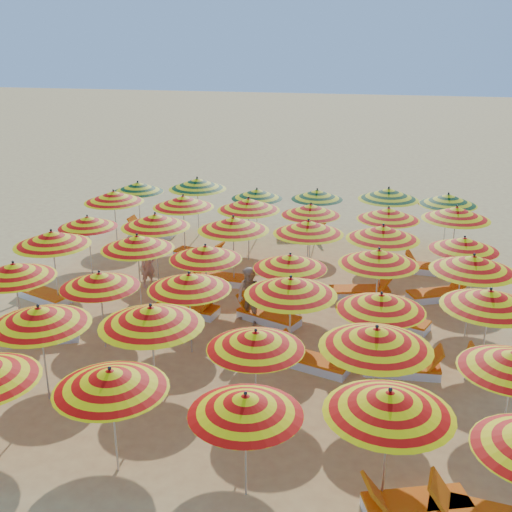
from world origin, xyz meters
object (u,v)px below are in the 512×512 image
at_px(umbrella_9, 256,340).
at_px(umbrella_23, 473,263).
at_px(lounger_10, 394,321).
at_px(umbrella_12, 14,271).
at_px(umbrella_36, 138,187).
at_px(umbrella_40, 388,194).
at_px(lounger_6, 504,375).
at_px(lounger_14, 200,255).
at_px(beachgoer_b, 250,296).
at_px(lounger_0, 413,505).
at_px(umbrella_14, 189,282).
at_px(umbrella_16, 381,302).
at_px(umbrella_18, 52,238).
at_px(umbrella_17, 490,299).
at_px(umbrella_13, 100,280).
at_px(umbrella_8, 151,316).
at_px(lounger_8, 189,308).
at_px(umbrella_29, 464,244).
at_px(lounger_9, 267,316).
at_px(umbrella_37, 197,184).
at_px(lounger_5, 403,368).
at_px(umbrella_3, 246,405).
at_px(lounger_15, 431,269).
at_px(umbrella_2, 110,380).
at_px(umbrella_34, 388,214).
at_px(umbrella_15, 291,286).
at_px(lounger_13, 439,294).
at_px(umbrella_30, 114,197).
at_px(umbrella_7, 39,316).
at_px(umbrella_19, 137,242).
at_px(lounger_16, 151,232).
at_px(umbrella_28, 383,232).
at_px(umbrella_38, 257,194).
at_px(umbrella_41, 448,199).
at_px(umbrella_27, 308,227).
at_px(umbrella_35, 456,213).
at_px(beachgoer_a, 148,265).
at_px(umbrella_22, 379,257).
at_px(umbrella_33, 311,210).
at_px(lounger_11, 216,278).
at_px(umbrella_21, 290,261).
at_px(umbrella_32, 249,204).
at_px(lounger_12, 361,291).
at_px(umbrella_4, 389,402).
at_px(lounger_17, 303,234).
at_px(lounger_7, 43,294).
at_px(lounger_4, 311,361).

bearing_deg(umbrella_9, umbrella_23, 46.17).
bearing_deg(lounger_10, umbrella_12, 37.30).
distance_m(umbrella_36, umbrella_40, 9.07).
bearing_deg(lounger_6, umbrella_9, 41.09).
relative_size(lounger_14, beachgoer_b, 1.18).
bearing_deg(umbrella_40, lounger_0, -87.44).
xyz_separation_m(umbrella_14, lounger_10, (4.76, 2.41, -1.68)).
relative_size(umbrella_16, umbrella_18, 0.86).
bearing_deg(umbrella_17, umbrella_13, -178.30).
height_order(umbrella_8, umbrella_16, umbrella_8).
height_order(lounger_6, lounger_8, same).
bearing_deg(umbrella_29, lounger_9, -156.29).
height_order(umbrella_37, lounger_5, umbrella_37).
bearing_deg(umbrella_3, lounger_15, 72.01).
bearing_deg(umbrella_2, lounger_14, 98.39).
relative_size(umbrella_13, umbrella_34, 0.77).
bearing_deg(lounger_0, lounger_8, -67.75).
xyz_separation_m(umbrella_12, umbrella_23, (10.85, 2.41, 0.10)).
bearing_deg(umbrella_15, umbrella_2, -119.01).
distance_m(lounger_10, lounger_13, 2.38).
xyz_separation_m(umbrella_30, lounger_6, (11.86, -6.64, -1.75)).
bearing_deg(umbrella_7, umbrella_19, 88.03).
relative_size(umbrella_13, lounger_16, 1.13).
xyz_separation_m(umbrella_13, lounger_15, (8.08, 6.66, -1.61)).
bearing_deg(umbrella_28, umbrella_2, -116.42).
distance_m(umbrella_23, umbrella_38, 9.38).
xyz_separation_m(lounger_8, beachgoer_b, (1.74, -0.26, 0.62)).
height_order(umbrella_7, umbrella_34, umbrella_7).
height_order(umbrella_23, lounger_14, umbrella_23).
bearing_deg(umbrella_41, umbrella_27, -134.47).
height_order(umbrella_35, lounger_13, umbrella_35).
relative_size(umbrella_2, umbrella_13, 1.21).
height_order(umbrella_3, beachgoer_a, umbrella_3).
bearing_deg(umbrella_22, umbrella_41, 71.18).
height_order(umbrella_40, lounger_9, umbrella_40).
bearing_deg(umbrella_40, umbrella_33, -140.66).
relative_size(lounger_11, lounger_13, 0.98).
xyz_separation_m(umbrella_3, umbrella_21, (-0.26, 6.54, 0.02)).
bearing_deg(umbrella_32, umbrella_37, 136.82).
height_order(lounger_12, beachgoer_b, beachgoer_b).
bearing_deg(umbrella_4, lounger_17, 102.69).
distance_m(umbrella_28, umbrella_33, 3.37).
xyz_separation_m(umbrella_27, umbrella_36, (-6.82, 4.17, -0.14)).
height_order(umbrella_17, lounger_16, umbrella_17).
relative_size(lounger_7, lounger_13, 1.00).
distance_m(umbrella_3, beachgoer_a, 9.63).
height_order(umbrella_28, umbrella_37, umbrella_37).
height_order(umbrella_15, lounger_4, umbrella_15).
bearing_deg(umbrella_34, beachgoer_a, -157.22).
height_order(umbrella_12, lounger_10, umbrella_12).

